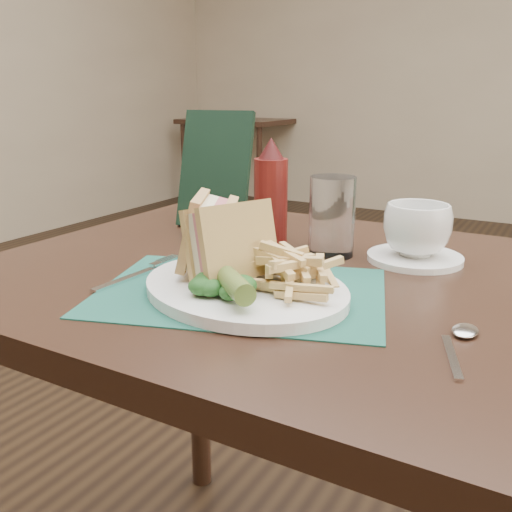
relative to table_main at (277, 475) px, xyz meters
The scene contains 17 objects.
floor 0.62m from the table_main, 90.00° to the left, with size 7.00×7.00×0.00m, color black.
table_main is the anchor object (origin of this frame).
table_bg_left 4.43m from the table_main, 122.31° to the left, with size 0.90×0.75×0.75m, color black, non-canonical shape.
placemat 0.40m from the table_main, 87.44° to the right, with size 0.38×0.27×0.00m, color #184E40.
plate 0.41m from the table_main, 82.92° to the right, with size 0.30×0.24×0.01m, color white, non-canonical shape.
sandwich_half_a 0.47m from the table_main, 121.40° to the right, with size 0.06×0.11×0.10m, color tan, non-canonical shape.
sandwich_half_b 0.46m from the table_main, 101.44° to the right, with size 0.06×0.11×0.10m, color tan, non-canonical shape.
kale_garnish 0.44m from the table_main, 84.46° to the right, with size 0.11×0.08×0.03m, color #163E17, non-canonical shape.
pickle_spear 0.45m from the table_main, 80.82° to the right, with size 0.03×0.03×0.12m, color #466024.
fries_pile 0.44m from the table_main, 54.18° to the right, with size 0.18×0.20×0.06m, color tan, non-canonical shape.
fork 0.44m from the table_main, 139.66° to the right, with size 0.03×0.17×0.01m, color silver, non-canonical shape.
spoon 0.51m from the table_main, 28.28° to the right, with size 0.03×0.15×0.01m, color silver, non-canonical shape.
saucer 0.44m from the table_main, 39.40° to the left, with size 0.15×0.15×0.01m, color white.
coffee_cup 0.48m from the table_main, 39.40° to the left, with size 0.11×0.11×0.08m, color white.
drinking_glass 0.45m from the table_main, 68.87° to the left, with size 0.07×0.07×0.13m, color white.
ketchup_bottle 0.49m from the table_main, 124.04° to the left, with size 0.06×0.06×0.19m, color #54110E, non-canonical shape.
check_presenter 0.58m from the table_main, 141.82° to the left, with size 0.14×0.02×0.23m, color black.
Camera 1 is at (0.38, -1.24, 1.02)m, focal length 40.00 mm.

